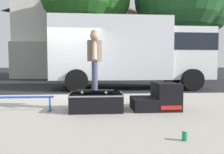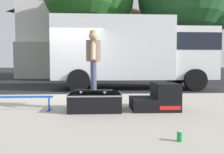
# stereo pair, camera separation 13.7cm
# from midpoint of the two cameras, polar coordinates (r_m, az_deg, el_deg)

# --- Properties ---
(ground_plane) EXTENTS (140.00, 140.00, 0.00)m
(ground_plane) POSITION_cam_midpoint_polar(r_m,az_deg,el_deg) (7.73, -11.00, -4.82)
(ground_plane) COLOR black
(sidewalk_slab) EXTENTS (50.00, 5.00, 0.12)m
(sidewalk_slab) POSITION_cam_midpoint_polar(r_m,az_deg,el_deg) (4.81, -15.92, -9.10)
(sidewalk_slab) COLOR #A8A093
(sidewalk_slab) RESTS_ON ground
(skate_box) EXTENTS (1.08, 0.77, 0.36)m
(skate_box) POSITION_cam_midpoint_polar(r_m,az_deg,el_deg) (4.61, -3.61, -6.28)
(skate_box) COLOR black
(skate_box) RESTS_ON sidewalk_slab
(kicker_ramp) EXTENTS (0.97, 0.72, 0.57)m
(kicker_ramp) POSITION_cam_midpoint_polar(r_m,az_deg,el_deg) (4.78, 12.73, -5.51)
(kicker_ramp) COLOR black
(kicker_ramp) RESTS_ON sidewalk_slab
(grind_rail) EXTENTS (1.54, 0.28, 0.31)m
(grind_rail) POSITION_cam_midpoint_polar(r_m,az_deg,el_deg) (4.93, -23.19, -5.42)
(grind_rail) COLOR blue
(grind_rail) RESTS_ON sidewalk_slab
(skateboard) EXTENTS (0.80, 0.33, 0.07)m
(skateboard) POSITION_cam_midpoint_polar(r_m,az_deg,el_deg) (4.62, -3.97, -3.46)
(skateboard) COLOR black
(skateboard) RESTS_ON skate_box
(skater_kid) EXTENTS (0.30, 0.65, 1.26)m
(skater_kid) POSITION_cam_midpoint_polar(r_m,az_deg,el_deg) (4.59, -4.01, 5.88)
(skater_kid) COLOR #3F4766
(skater_kid) RESTS_ON skateboard
(soda_can) EXTENTS (0.07, 0.07, 0.13)m
(soda_can) POSITION_cam_midpoint_polar(r_m,az_deg,el_deg) (2.97, 18.53, -14.46)
(soda_can) COLOR #198C3F
(soda_can) RESTS_ON sidewalk_slab
(box_truck) EXTENTS (6.91, 2.63, 3.05)m
(box_truck) POSITION_cam_midpoint_polar(r_m,az_deg,el_deg) (9.93, 6.16, 6.84)
(box_truck) COLOR silver
(box_truck) RESTS_ON ground
(house_behind) EXTENTS (9.54, 8.22, 8.40)m
(house_behind) POSITION_cam_midpoint_polar(r_m,az_deg,el_deg) (21.34, -8.54, 11.76)
(house_behind) COLOR silver
(house_behind) RESTS_ON ground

